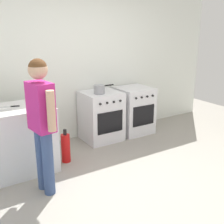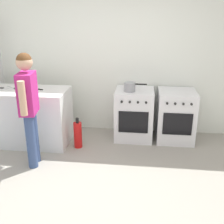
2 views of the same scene
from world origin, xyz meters
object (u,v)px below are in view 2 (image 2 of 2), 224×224
knife_chef (23,90)px  person (28,102)px  knife_carving (13,88)px  knife_bread (34,89)px  oven_left (134,114)px  fire_extinguisher (78,135)px  pot (130,87)px  knife_paring (2,88)px  oven_right (176,116)px

knife_chef → person: bearing=-61.3°
knife_carving → knife_chef: (0.21, -0.11, 0.00)m
knife_bread → person: bearing=-73.9°
oven_left → fire_extinguisher: bearing=-151.2°
pot → knife_carving: pot is taller
knife_paring → knife_chef: size_ratio=0.69×
oven_left → oven_right: (0.69, -0.00, -0.00)m
knife_carving → fire_extinguisher: 1.28m
oven_right → knife_bread: 2.35m
oven_right → knife_bread: bearing=-172.3°
oven_right → knife_carving: size_ratio=2.92×
knife_chef → oven_right: bearing=9.8°
pot → fire_extinguisher: pot is taller
oven_right → oven_left: bearing=180.0°
knife_paring → knife_chef: 0.39m
knife_carving → fire_extinguisher: knife_carving is taller
knife_bread → fire_extinguisher: bearing=-13.2°
pot → knife_bread: pot is taller
oven_right → pot: (-0.77, -0.09, 0.50)m
knife_carving → person: size_ratio=0.18×
knife_bread → pot: bearing=8.3°
oven_right → fire_extinguisher: 1.65m
oven_left → person: (-1.37, -1.06, 0.51)m
knife_carving → knife_bread: bearing=0.2°
knife_paring → fire_extinguisher: knife_paring is taller
person → fire_extinguisher: 1.06m
pot → fire_extinguisher: (-0.79, -0.39, -0.71)m
knife_carving → knife_paring: bearing=-172.6°
pot → knife_carving: size_ratio=1.25×
knife_bread → knife_chef: size_ratio=1.13×
oven_right → knife_paring: knife_paring is taller
pot → oven_left: bearing=48.7°
oven_left → person: 1.81m
fire_extinguisher → knife_bread: bearing=166.8°
knife_paring → fire_extinguisher: bearing=-6.7°
pot → knife_bread: size_ratio=1.06×
oven_left → fire_extinguisher: (-0.87, -0.48, -0.21)m
knife_chef → fire_extinguisher: (0.86, -0.06, -0.69)m
knife_carving → knife_chef: 0.24m
fire_extinguisher → knife_paring: bearing=173.3°
oven_left → knife_chef: bearing=-166.4°
person → fire_extinguisher: size_ratio=3.17×
knife_paring → pot: bearing=6.8°
pot → knife_chef: size_ratio=1.19×
pot → knife_carving: 1.88m
oven_left → knife_carving: (-1.94, -0.31, 0.48)m
knife_carving → person: bearing=-52.9°
knife_paring → oven_left: bearing=9.0°
oven_right → person: size_ratio=0.54×
pot → knife_paring: pot is taller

